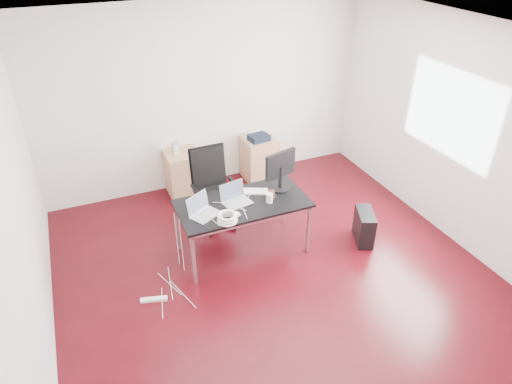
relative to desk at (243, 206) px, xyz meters
name	(u,v)px	position (x,y,z in m)	size (l,w,h in m)	color
room_shell	(279,172)	(0.21, -0.57, 0.73)	(5.00, 5.00, 5.00)	#36060B
desk	(243,206)	(0.00, 0.00, 0.00)	(1.60, 0.80, 0.73)	black
office_chair	(212,184)	(-0.14, 0.77, -0.07)	(0.49, 0.51, 1.08)	black
filing_cabinet_left	(184,173)	(-0.32, 1.66, -0.33)	(0.50, 0.50, 0.70)	#A17450
filing_cabinet_right	(259,159)	(0.94, 1.66, -0.33)	(0.50, 0.50, 0.70)	#A17450
pc_tower	(364,226)	(1.54, -0.44, -0.46)	(0.20, 0.45, 0.44)	black
wastebasket	(198,186)	(-0.14, 1.57, -0.54)	(0.24, 0.24, 0.28)	black
power_strip	(154,299)	(-1.27, -0.46, -0.66)	(0.30, 0.06, 0.04)	white
laptop_left	(202,210)	(-0.52, -0.06, 0.11)	(0.41, 0.38, 0.23)	silver
laptop_right	(235,198)	(-0.08, 0.04, 0.11)	(0.37, 0.31, 0.23)	silver
monitor	(280,169)	(0.57, 0.13, 0.34)	(0.45, 0.26, 0.51)	black
keyboard	(251,191)	(0.18, 0.18, 0.06)	(0.44, 0.14, 0.02)	white
cup_white	(269,198)	(0.30, -0.13, 0.11)	(0.08, 0.08, 0.12)	white
cup_brown	(272,195)	(0.37, -0.05, 0.10)	(0.08, 0.08, 0.10)	#542B1D
cable_coil	(227,218)	(-0.31, -0.31, 0.11)	(0.24, 0.24, 0.11)	white
power_adapter	(237,214)	(-0.17, -0.23, 0.07)	(0.07, 0.07, 0.03)	white
speaker	(175,148)	(-0.40, 1.69, 0.11)	(0.09, 0.08, 0.18)	#9E9E9E
navy_garment	(259,138)	(0.91, 1.61, 0.07)	(0.30, 0.24, 0.09)	black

